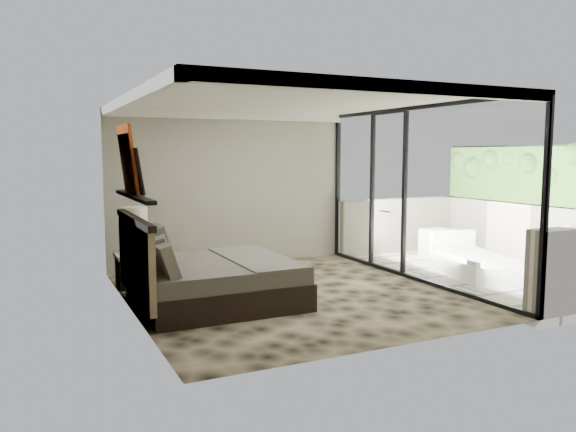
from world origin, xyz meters
name	(u,v)px	position (x,y,z in m)	size (l,w,h in m)	color
floor	(290,294)	(0.00, 0.00, 0.00)	(5.00, 5.00, 0.00)	black
ceiling	(290,101)	(0.00, 0.00, 2.79)	(4.50, 5.00, 0.02)	silver
back_wall	(231,189)	(0.00, 2.49, 1.40)	(4.50, 0.02, 2.80)	gray
left_wall	(131,205)	(-2.24, 0.00, 1.40)	(0.02, 5.00, 2.80)	gray
glass_wall	(416,194)	(2.25, 0.00, 1.40)	(0.08, 5.00, 2.80)	white
terrace_slab	(483,275)	(3.75, 0.00, -0.06)	(3.00, 5.00, 0.12)	beige
parapet_far	(539,235)	(5.10, 0.00, 0.55)	(0.30, 5.00, 1.10)	beige
foliage_hedge	(542,176)	(5.10, 0.00, 1.65)	(0.36, 4.60, 1.10)	#497925
picture_ledge	(134,197)	(-2.18, 0.10, 1.50)	(0.12, 2.20, 0.05)	black
bed	(208,279)	(-1.24, 0.01, 0.35)	(2.16, 2.09, 1.19)	black
nightstand	(133,270)	(-1.98, 1.46, 0.26)	(0.51, 0.51, 0.51)	black
table_lamp	(135,224)	(-1.93, 1.51, 0.98)	(0.39, 0.39, 0.72)	black
abstract_canvas	(128,159)	(-2.19, 0.39, 1.97)	(0.04, 0.90, 0.90)	red
framed_print	(137,171)	(-2.14, 0.07, 1.82)	(0.03, 0.50, 0.60)	black
ottoman	(438,243)	(3.94, 1.40, 0.28)	(0.56, 0.56, 0.56)	silver
lounger	(472,263)	(3.38, -0.12, 0.21)	(1.25, 1.85, 0.66)	white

